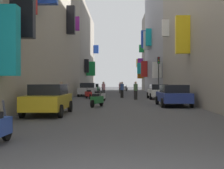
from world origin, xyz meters
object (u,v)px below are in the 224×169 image
object	(u,v)px
scooter_orange	(96,89)
pedestrian_near_left	(61,92)
parked_car_green	(94,88)
parked_car_blue	(173,95)
parked_car_white	(158,91)
pedestrian_near_right	(136,91)
scooter_green	(97,100)
pedestrian_mid_street	(120,88)
parked_car_silver	(88,89)
pedestrian_far_away	(122,90)
parked_car_yellow	(48,99)
scooter_white	(100,96)
pedestrian_crossing	(103,90)
traffic_light_far_corner	(159,70)
scooter_red	(88,94)
scooter_silver	(126,89)

from	to	relation	value
scooter_orange	pedestrian_near_left	distance (m)	32.15
parked_car_green	parked_car_blue	bearing A→B (deg)	-75.24
parked_car_white	pedestrian_near_right	size ratio (longest dim) A/B	2.34
pedestrian_near_left	scooter_orange	bearing A→B (deg)	89.29
parked_car_blue	scooter_green	size ratio (longest dim) A/B	2.31
scooter_orange	pedestrian_mid_street	bearing A→B (deg)	-68.94
parked_car_silver	pedestrian_far_away	xyz separation A→B (m)	(3.89, -3.65, 0.02)
pedestrian_far_away	parked_car_yellow	bearing A→B (deg)	-103.21
scooter_white	pedestrian_mid_street	distance (m)	19.19
scooter_orange	scooter_green	xyz separation A→B (m)	(2.54, -35.47, -0.00)
pedestrian_crossing	traffic_light_far_corner	size ratio (longest dim) A/B	0.38
scooter_red	parked_car_yellow	bearing A→B (deg)	-92.31
parked_car_white	pedestrian_near_right	xyz separation A→B (m)	(-2.24, -1.26, 0.09)
parked_car_green	scooter_white	world-z (taller)	parked_car_green
scooter_red	scooter_green	distance (m)	9.95
parked_car_white	pedestrian_far_away	bearing A→B (deg)	146.41
parked_car_green	pedestrian_far_away	xyz separation A→B (m)	(4.34, -17.82, 0.10)
parked_car_white	scooter_white	size ratio (longest dim) A/B	2.13
scooter_white	scooter_red	distance (m)	4.73
parked_car_blue	pedestrian_mid_street	distance (m)	23.92
parked_car_blue	scooter_white	size ratio (longest dim) A/B	2.29
scooter_orange	scooter_silver	world-z (taller)	same
pedestrian_crossing	pedestrian_near_right	xyz separation A→B (m)	(3.15, -4.15, -0.00)
parked_car_green	pedestrian_near_left	world-z (taller)	pedestrian_near_left
scooter_orange	pedestrian_crossing	distance (m)	23.17
parked_car_yellow	scooter_green	distance (m)	5.20
scooter_orange	pedestrian_near_left	size ratio (longest dim) A/B	1.15
parked_car_green	pedestrian_far_away	world-z (taller)	pedestrian_far_away
pedestrian_mid_street	scooter_red	bearing A→B (deg)	-102.45
parked_car_silver	parked_car_blue	distance (m)	16.39
parked_car_white	pedestrian_near_right	world-z (taller)	pedestrian_near_right
parked_car_green	scooter_silver	world-z (taller)	parked_car_green
scooter_red	pedestrian_crossing	size ratio (longest dim) A/B	1.10
parked_car_yellow	parked_car_green	distance (m)	34.40
pedestrian_mid_street	pedestrian_far_away	size ratio (longest dim) A/B	0.99
pedestrian_far_away	pedestrian_mid_street	bearing A→B (deg)	90.40
parked_car_silver	scooter_silver	bearing A→B (deg)	76.37
scooter_silver	pedestrian_mid_street	xyz separation A→B (m)	(-1.12, -11.36, 0.35)
parked_car_green	scooter_green	distance (m)	29.76
pedestrian_far_away	scooter_white	bearing A→B (deg)	-106.39
parked_car_white	scooter_white	world-z (taller)	parked_car_white
parked_car_silver	scooter_silver	distance (m)	20.89
parked_car_yellow	parked_car_white	bearing A→B (deg)	62.83
scooter_red	pedestrian_far_away	bearing A→B (deg)	31.05
pedestrian_crossing	traffic_light_far_corner	xyz separation A→B (m)	(6.12, 2.40, 2.19)
parked_car_yellow	traffic_light_far_corner	world-z (taller)	traffic_light_far_corner
pedestrian_near_right	pedestrian_far_away	world-z (taller)	pedestrian_near_right
pedestrian_near_left	parked_car_silver	bearing A→B (deg)	86.01
scooter_orange	pedestrian_mid_street	xyz separation A→B (m)	(4.26, -11.05, 0.35)
scooter_white	pedestrian_crossing	size ratio (longest dim) A/B	1.10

